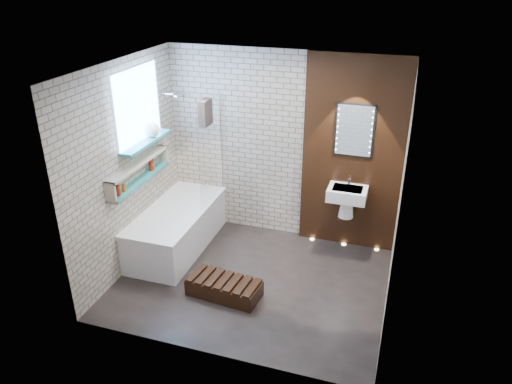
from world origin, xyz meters
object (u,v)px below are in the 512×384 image
(bath_screen, at_px, (211,152))
(washbasin, at_px, (347,198))
(bathtub, at_px, (177,228))
(led_mirror, at_px, (354,131))
(walnut_step, at_px, (224,288))

(bath_screen, height_order, washbasin, bath_screen)
(bathtub, distance_m, washbasin, 2.32)
(bath_screen, relative_size, washbasin, 2.41)
(led_mirror, height_order, walnut_step, led_mirror)
(bathtub, distance_m, led_mirror, 2.68)
(bathtub, distance_m, walnut_step, 1.30)
(bathtub, height_order, walnut_step, bathtub)
(bathtub, bearing_deg, washbasin, 16.01)
(washbasin, distance_m, led_mirror, 0.88)
(washbasin, xyz_separation_m, led_mirror, (0.00, 0.16, 0.86))
(bath_screen, bearing_deg, led_mirror, 10.66)
(bathtub, distance_m, bath_screen, 1.14)
(bathtub, relative_size, led_mirror, 2.49)
(walnut_step, bearing_deg, washbasin, 50.65)
(led_mirror, bearing_deg, washbasin, -90.00)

